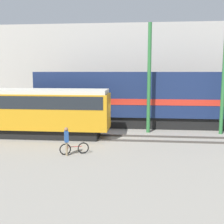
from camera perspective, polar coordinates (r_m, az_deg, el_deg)
ground_plane at (r=21.40m, az=-0.75°, el=-4.75°), size 120.00×120.00×0.00m
track_near at (r=20.39m, az=-1.08°, el=-5.21°), size 60.00×1.50×0.14m
track_far at (r=25.05m, az=0.23°, el=-2.65°), size 60.00×1.50×0.14m
building_backdrop at (r=32.50m, az=1.61°, el=8.35°), size 47.51×6.00×9.71m
freight_locomotive at (r=24.63m, az=8.84°, el=2.78°), size 20.45×3.04×5.37m
streetcar at (r=21.59m, az=-17.22°, el=0.45°), size 12.41×2.54×3.54m
bicycle at (r=16.72m, az=-7.66°, el=-7.38°), size 1.64×0.75×0.74m
person at (r=16.37m, az=-9.25°, el=-5.35°), size 0.34×0.42×1.66m
utility_pole_left at (r=22.10m, az=7.54°, el=6.70°), size 0.29×0.29×8.49m
utility_pole_center at (r=22.95m, az=21.77°, el=7.02°), size 0.28×0.28×9.11m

